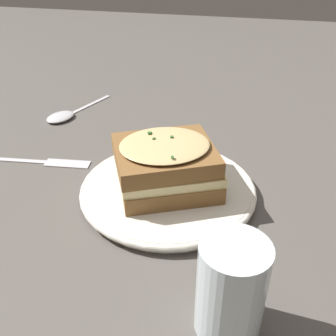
# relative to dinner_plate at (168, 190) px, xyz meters

# --- Properties ---
(ground_plane) EXTENTS (2.40, 2.40, 0.00)m
(ground_plane) POSITION_rel_dinner_plate_xyz_m (-0.03, -0.01, -0.01)
(ground_plane) COLOR #514C47
(dinner_plate) EXTENTS (0.25, 0.25, 0.02)m
(dinner_plate) POSITION_rel_dinner_plate_xyz_m (0.00, 0.00, 0.00)
(dinner_plate) COLOR silver
(dinner_plate) RESTS_ON ground_plane
(sandwich) EXTENTS (0.17, 0.16, 0.07)m
(sandwich) POSITION_rel_dinner_plate_xyz_m (0.00, -0.00, 0.04)
(sandwich) COLOR brown
(sandwich) RESTS_ON dinner_plate
(water_glass) EXTENTS (0.06, 0.06, 0.10)m
(water_glass) POSITION_rel_dinner_plate_xyz_m (-0.10, 0.20, 0.04)
(water_glass) COLOR silver
(water_glass) RESTS_ON ground_plane
(fork) EXTENTS (0.19, 0.03, 0.00)m
(fork) POSITION_rel_dinner_plate_xyz_m (0.21, -0.04, -0.01)
(fork) COLOR silver
(fork) RESTS_ON ground_plane
(spoon) EXTENTS (0.09, 0.17, 0.01)m
(spoon) POSITION_rel_dinner_plate_xyz_m (0.26, -0.21, -0.00)
(spoon) COLOR silver
(spoon) RESTS_ON ground_plane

